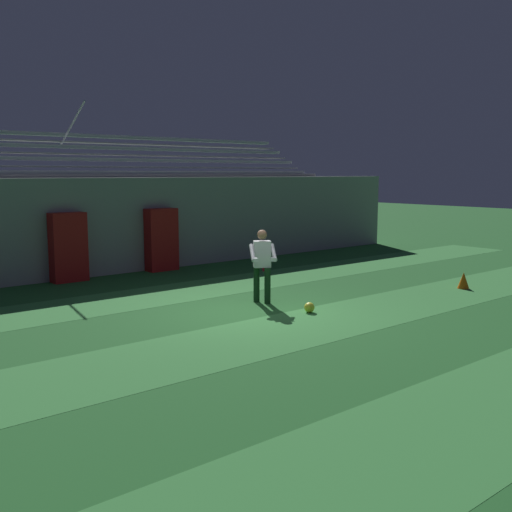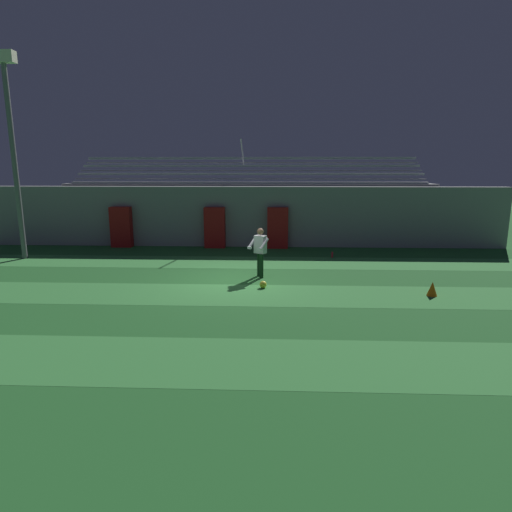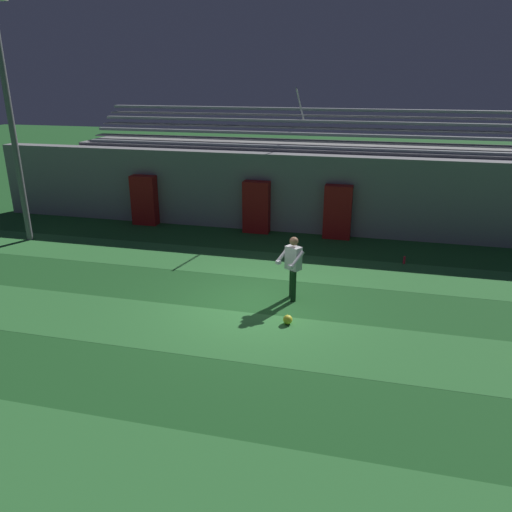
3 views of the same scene
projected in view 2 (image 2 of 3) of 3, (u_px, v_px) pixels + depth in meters
The scene contains 14 objects.
ground_plane at pixel (235, 280), 14.09m from camera, with size 80.00×80.00×0.00m, color #236028.
turf_stripe_near at pixel (207, 360), 8.22m from camera, with size 28.00×2.19×0.01m, color #38843D.
turf_stripe_mid at pixel (230, 294), 12.52m from camera, with size 28.00×2.19×0.01m, color #38843D.
turf_stripe_far at pixel (241, 262), 16.81m from camera, with size 28.00×2.19×0.01m, color #38843D.
back_wall at pixel (247, 216), 20.17m from camera, with size 24.00×0.60×2.80m, color gray.
padding_pillar_gate_left at pixel (215, 228), 19.79m from camera, with size 0.95×0.44×1.88m, color maroon.
padding_pillar_gate_right at pixel (278, 228), 19.67m from camera, with size 0.95×0.44×1.88m, color maroon.
padding_pillar_far_left at pixel (121, 227), 19.97m from camera, with size 0.95×0.44×1.88m, color maroon.
bleacher_stand at pixel (249, 210), 22.11m from camera, with size 18.00×3.35×5.03m.
floodlight_pole at pixel (11, 131), 16.57m from camera, with size 0.90×0.36×7.96m.
goalkeeper at pixel (260, 249), 14.38m from camera, with size 0.74×0.71×1.67m.
soccer_ball at pixel (263, 284), 13.20m from camera, with size 0.22×0.22×0.22m, color yellow.
traffic_cone at pixel (432, 289), 12.35m from camera, with size 0.30×0.30×0.42m, color orange.
water_bottle at pixel (332, 255), 17.68m from camera, with size 0.07×0.07×0.24m, color red.
Camera 2 is at (1.26, -13.60, 3.63)m, focal length 30.00 mm.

